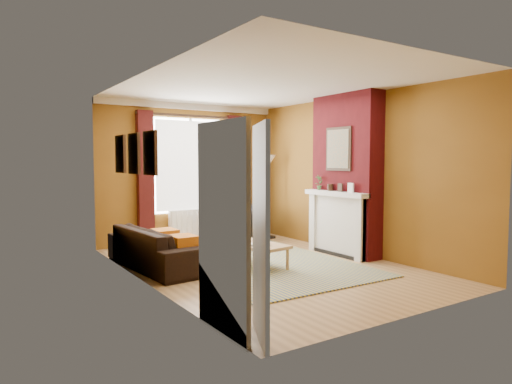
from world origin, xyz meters
TOP-DOWN VIEW (x-y plane):
  - ground at (0.00, 0.00)m, footprint 5.50×5.50m
  - room_walls at (0.64, 0.28)m, footprint 3.82×5.54m
  - striped_rug at (0.07, 0.10)m, footprint 2.54×3.48m
  - sofa at (-1.42, 0.84)m, footprint 1.00×2.19m
  - armchair at (0.78, 2.08)m, footprint 1.47×1.46m
  - coffee_table at (-0.18, 0.04)m, footprint 0.72×1.21m
  - wicker_stool at (0.84, 2.15)m, footprint 0.41×0.41m
  - floor_lamp at (1.55, 2.10)m, footprint 0.29×0.29m
  - book_a at (-0.36, -0.20)m, footprint 0.28×0.30m
  - book_b at (-0.24, 0.45)m, footprint 0.27×0.31m
  - mug at (-0.11, -0.14)m, footprint 0.13×0.13m
  - tv_remote at (-0.31, 0.13)m, footprint 0.09×0.18m

SIDE VIEW (x-z plane):
  - ground at x=0.00m, z-range 0.00..0.00m
  - striped_rug at x=0.07m, z-range 0.00..0.02m
  - wicker_stool at x=0.84m, z-range 0.00..0.41m
  - sofa at x=-1.42m, z-range 0.00..0.62m
  - coffee_table at x=-0.18m, z-range 0.15..0.53m
  - armchair at x=0.78m, z-range 0.00..0.72m
  - book_b at x=-0.24m, z-range 0.38..0.40m
  - book_a at x=-0.36m, z-range 0.38..0.40m
  - tv_remote at x=-0.31m, z-range 0.38..0.41m
  - mug at x=-0.11m, z-range 0.38..0.48m
  - room_walls at x=0.64m, z-range -0.03..2.80m
  - floor_lamp at x=1.55m, z-range 0.51..2.28m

